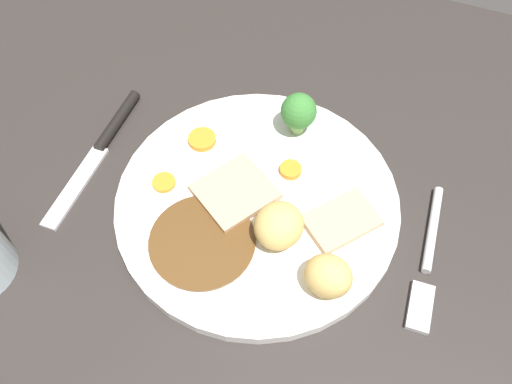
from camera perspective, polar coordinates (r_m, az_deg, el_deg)
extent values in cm
cube|color=#2B2623|center=(51.62, -0.67, -4.26)|extent=(120.00, 84.00, 3.60)
cylinder|color=white|center=(50.39, 0.00, -1.05)|extent=(27.88, 27.88, 1.40)
cylinder|color=#563819|center=(47.49, -6.06, -5.49)|extent=(9.96, 9.96, 0.30)
cube|color=tan|center=(49.73, -2.36, 0.03)|extent=(9.05, 9.22, 0.80)
cube|color=tan|center=(48.66, 9.56, -3.18)|extent=(7.69, 8.03, 0.80)
ellipsoid|color=#D8B260|center=(45.96, 2.56, -3.76)|extent=(5.33, 5.57, 3.96)
ellipsoid|color=#D8B260|center=(44.27, 8.10, -9.30)|extent=(4.70, 4.31, 3.76)
cylinder|color=orange|center=(51.16, -10.51, 0.70)|extent=(2.33, 2.33, 0.44)
cylinder|color=orange|center=(51.38, 3.90, 2.50)|extent=(2.22, 2.22, 0.66)
cylinder|color=orange|center=(53.95, -6.07, 5.89)|extent=(2.93, 2.93, 0.64)
cylinder|color=#8CB766|center=(54.50, 4.65, 7.55)|extent=(1.57, 1.57, 1.60)
sphere|color=#387A33|center=(52.92, 4.81, 9.04)|extent=(3.75, 3.75, 3.75)
cylinder|color=silver|center=(52.00, 19.20, -3.88)|extent=(1.57, 9.54, 0.90)
cube|color=silver|center=(48.21, 17.92, -12.19)|extent=(2.32, 4.63, 0.60)
cylinder|color=black|center=(58.86, -15.26, 7.74)|extent=(1.49, 8.54, 1.20)
cube|color=silver|center=(55.18, -19.55, 0.66)|extent=(2.05, 10.55, 0.40)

